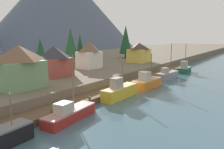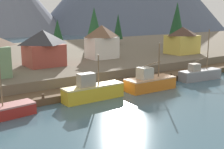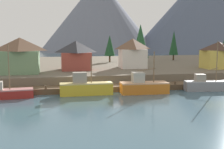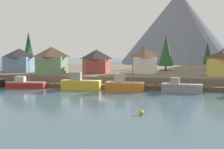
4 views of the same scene
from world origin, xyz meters
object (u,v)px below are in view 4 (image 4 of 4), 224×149
Objects in this scene: fishing_boat_grey at (181,87)px; conifer_mid_right at (29,54)px; conifer_mid_left at (142,54)px; house_white at (145,60)px; conifer_back_left at (29,47)px; fishing_boat_yellow at (80,84)px; fishing_boat_red at (25,84)px; house_blue at (19,60)px; house_red at (96,61)px; conifer_near_left at (166,51)px; house_green at (52,60)px; conifer_back_right at (208,53)px; channel_buoy at (141,112)px; fishing_boat_orange at (124,85)px; house_yellow at (222,63)px.

conifer_mid_right is (-48.52, 26.40, 6.59)m from fishing_boat_grey.
house_white is at bearing -81.74° from conifer_mid_left.
fishing_boat_yellow is at bearing -50.51° from conifer_back_left.
fishing_boat_red is at bearing -65.15° from conifer_mid_right.
house_blue is (-24.30, 17.01, 4.74)m from fishing_boat_yellow.
house_red is 0.62× the size of conifer_near_left.
conifer_mid_left reaches higher than fishing_boat_red.
conifer_mid_right is 14.79m from conifer_back_left.
conifer_mid_right is at bearing 135.00° from house_green.
fishing_boat_red is 13.90m from house_green.
fishing_boat_red is at bearing -124.29° from conifer_mid_left.
conifer_back_left is 64.59m from conifer_back_right.
conifer_mid_left reaches higher than house_red.
conifer_near_left reaches higher than channel_buoy.
house_red is 39.13m from conifer_back_left.
fishing_boat_orange is at bearing -172.98° from fishing_boat_grey.
conifer_mid_right is at bearing 130.10° from channel_buoy.
fishing_boat_grey is 37.36m from house_green.
house_green reaches higher than house_red.
channel_buoy is (42.27, -50.20, -7.33)m from conifer_mid_right.
conifer_back_left reaches higher than fishing_boat_grey.
conifer_back_left is (-43.11, 3.90, 2.42)m from conifer_mid_left.
conifer_back_left is 1.40× the size of conifer_back_right.
conifer_mid_left is 0.85× the size of conifer_back_right.
house_white is at bearing 54.09° from fishing_boat_yellow.
house_yellow is 10.67× the size of channel_buoy.
fishing_boat_orange is 27.13m from house_yellow.
conifer_mid_right is at bearing 99.47° from house_blue.
house_yellow is 25.20m from conifer_back_right.
fishing_boat_yellow is 37.38m from conifer_mid_left.
house_blue is 58.25m from channel_buoy.
conifer_mid_left is at bearing 14.15° from conifer_mid_right.
house_blue reaches higher than house_red.
house_green is (-34.77, 12.65, 5.18)m from fishing_boat_grey.
fishing_boat_grey reaches higher than fishing_boat_yellow.
conifer_back_left is at bearing 170.18° from conifer_near_left.
conifer_back_right is at bearing 62.27° from fishing_boat_orange.
house_white is (25.38, 5.98, -0.14)m from house_green.
house_blue reaches higher than fishing_boat_grey.
fishing_boat_red is 43.75m from conifer_mid_left.
house_white is 0.89× the size of conifer_mid_left.
conifer_mid_left is (0.52, 35.76, 6.18)m from fishing_boat_orange.
fishing_boat_orange is 12.39m from fishing_boat_grey.
house_blue is at bearing -152.59° from conifer_mid_left.
conifer_back_right reaches higher than conifer_mid_left.
fishing_boat_yellow is 1.32× the size of house_red.
fishing_boat_grey is at bearing -6.06° from fishing_boat_red.
conifer_back_right reaches higher than fishing_boat_yellow.
house_red is (-0.38, 16.78, 4.57)m from fishing_boat_yellow.
conifer_near_left is at bearing 35.20° from house_red.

